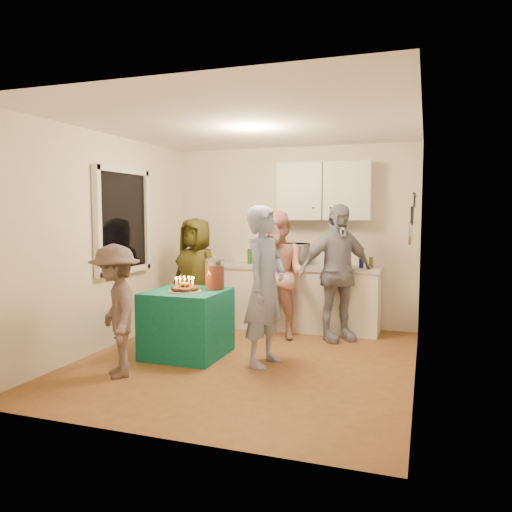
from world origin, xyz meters
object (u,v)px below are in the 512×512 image
(party_table, at_px, (187,323))
(woman_back_right, at_px, (337,272))
(counter, at_px, (300,299))
(woman_back_center, at_px, (278,275))
(microwave, at_px, (288,254))
(punch_jar, at_px, (215,275))
(child_near_left, at_px, (116,311))
(man_birthday, at_px, (265,286))
(woman_back_left, at_px, (196,275))

(party_table, height_order, woman_back_right, woman_back_right)
(counter, height_order, party_table, counter)
(counter, xyz_separation_m, woman_back_center, (-0.15, -0.60, 0.41))
(microwave, bearing_deg, woman_back_center, -87.46)
(counter, bearing_deg, microwave, 180.00)
(punch_jar, relative_size, woman_back_center, 0.20)
(microwave, xyz_separation_m, child_near_left, (-1.08, -2.60, -0.39))
(microwave, distance_m, woman_back_center, 0.64)
(man_birthday, bearing_deg, woman_back_left, 62.11)
(party_table, xyz_separation_m, woman_back_left, (-0.40, 1.08, 0.41))
(microwave, height_order, woman_back_left, woman_back_left)
(woman_back_left, xyz_separation_m, woman_back_center, (1.17, 0.03, 0.05))
(man_birthday, height_order, woman_back_center, man_birthday)
(party_table, bearing_deg, woman_back_center, 55.26)
(woman_back_left, bearing_deg, woman_back_center, 14.08)
(party_table, distance_m, child_near_left, 1.00)
(counter, xyz_separation_m, child_near_left, (-1.27, -2.60, 0.24))
(party_table, bearing_deg, counter, 61.70)
(party_table, height_order, woman_back_left, woman_back_left)
(man_birthday, relative_size, woman_back_left, 1.09)
(microwave, distance_m, woman_back_left, 1.33)
(party_table, xyz_separation_m, woman_back_center, (0.77, 1.11, 0.46))
(party_table, relative_size, woman_back_left, 0.54)
(party_table, bearing_deg, punch_jar, 32.97)
(counter, relative_size, woman_back_right, 1.24)
(woman_back_left, distance_m, woman_back_right, 1.92)
(microwave, xyz_separation_m, woman_back_left, (-1.14, -0.63, -0.27))
(party_table, distance_m, man_birthday, 1.07)
(child_near_left, bearing_deg, woman_back_left, 139.38)
(party_table, height_order, punch_jar, punch_jar)
(counter, distance_m, child_near_left, 2.90)
(man_birthday, distance_m, woman_back_left, 1.76)
(counter, distance_m, punch_jar, 1.73)
(man_birthday, distance_m, woman_back_center, 1.16)
(microwave, bearing_deg, party_table, -114.11)
(party_table, relative_size, woman_back_center, 0.51)
(microwave, xyz_separation_m, punch_jar, (-0.46, -1.53, -0.14))
(woman_back_right, bearing_deg, party_table, -177.58)
(woman_back_center, distance_m, child_near_left, 2.30)
(counter, distance_m, woman_back_left, 1.51)
(woman_back_left, relative_size, child_near_left, 1.18)
(punch_jar, height_order, woman_back_left, woman_back_left)
(woman_back_right, bearing_deg, microwave, 112.60)
(punch_jar, height_order, woman_back_right, woman_back_right)
(woman_back_center, bearing_deg, man_birthday, -61.96)
(party_table, height_order, man_birthday, man_birthday)
(punch_jar, distance_m, woman_back_left, 1.14)
(punch_jar, distance_m, man_birthday, 0.72)
(man_birthday, distance_m, child_near_left, 1.57)
(counter, relative_size, woman_back_center, 1.31)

